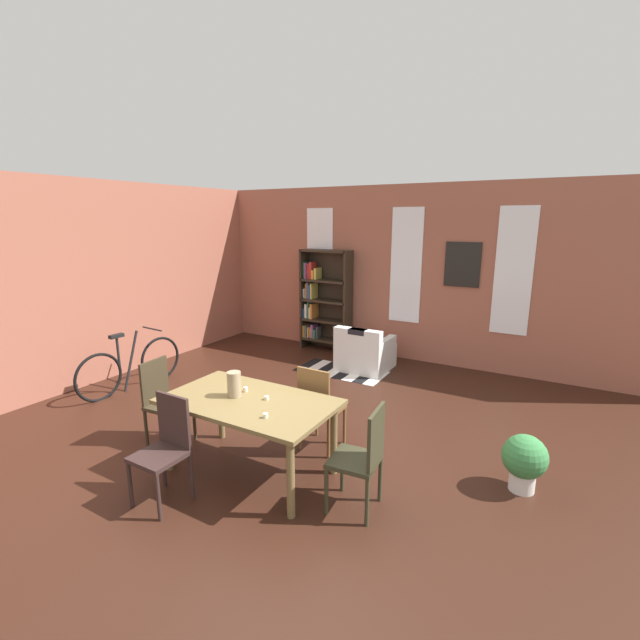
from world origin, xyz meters
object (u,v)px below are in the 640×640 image
Objects in this scene: dining_table at (249,408)px; dining_chair_far_right at (319,405)px; dining_chair_head_right at (363,456)px; bookshelf_tall at (322,300)px; armchair_white at (364,353)px; bicycle_second at (131,366)px; dining_chair_head_left at (164,399)px; dining_chair_near_left at (165,446)px; vase_on_table at (234,384)px; potted_plant_by_shelf at (524,460)px.

dining_chair_far_right is (0.37, 0.71, -0.16)m from dining_table.
bookshelf_tall is (-2.68, 4.03, 0.44)m from dining_chair_head_right.
bookshelf_tall is at bearing 149.84° from armchair_white.
dining_chair_head_left is at bearing -26.84° from bicycle_second.
dining_chair_near_left reaches higher than armchair_white.
dining_table is at bearing -85.33° from armchair_white.
vase_on_table is 0.26× the size of dining_chair_head_left.
dining_table is 0.87× the size of bookshelf_tall.
vase_on_table is 0.82m from dining_chair_near_left.
vase_on_table is at bearing -72.14° from bookshelf_tall.
dining_table is 3.05× the size of potted_plant_by_shelf.
bookshelf_tall reaches higher than dining_table.
vase_on_table is 2.79m from potted_plant_by_shelf.
bookshelf_tall is at bearing 103.09° from dining_chair_near_left.
vase_on_table is 0.31× the size of armchair_white.
bookshelf_tall is at bearing 141.66° from potted_plant_by_shelf.
dining_chair_far_right is at bearing 62.24° from dining_table.
dining_chair_near_left is 0.50× the size of bookshelf_tall.
armchair_white is 0.48× the size of bicycle_second.
vase_on_table is 0.13× the size of bookshelf_tall.
bicycle_second is at bearing -178.40° from potted_plant_by_shelf.
dining_chair_far_right is at bearing -76.27° from armchair_white.
dining_chair_head_right is 1.08m from dining_chair_far_right.
dining_chair_far_right is 0.56× the size of bicycle_second.
armchair_white is at bearing 138.46° from potted_plant_by_shelf.
bookshelf_tall is at bearing 107.86° from vase_on_table.
dining_chair_far_right reaches higher than bicycle_second.
dining_chair_head_left is 0.56× the size of bicycle_second.
bookshelf_tall is 3.54m from bicycle_second.
armchair_white is (-0.10, 3.34, -0.61)m from vase_on_table.
armchair_white is (-0.64, 2.64, -0.23)m from dining_chair_far_right.
dining_chair_head_left is 0.50× the size of bookshelf_tall.
dining_chair_head_right is 0.50× the size of bookshelf_tall.
potted_plant_by_shelf is at bearing 40.31° from dining_chair_head_right.
dining_chair_near_left is 4.06m from armchair_white.
dining_chair_head_right is 4.19m from bicycle_second.
dining_table is at bearing -16.40° from bicycle_second.
armchair_white is (1.20, -0.70, -0.67)m from bookshelf_tall.
dining_table is 0.81m from dining_chair_far_right.
dining_chair_near_left is 1.00× the size of dining_chair_far_right.
vase_on_table is 3.40m from armchair_white.
dining_chair_head_right is at bearing -139.69° from potted_plant_by_shelf.
vase_on_table is 0.26× the size of dining_chair_far_right.
dining_chair_near_left is at bearing -91.39° from armchair_white.
potted_plant_by_shelf is (2.74, 1.70, -0.20)m from dining_chair_near_left.
vase_on_table reaches higher than dining_chair_head_right.
dining_chair_head_right and dining_chair_far_right have the same top height.
dining_chair_near_left is 1.75× the size of potted_plant_by_shelf.
bookshelf_tall is (-1.48, 4.04, 0.28)m from dining_table.
bookshelf_tall reaches higher than dining_chair_near_left.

